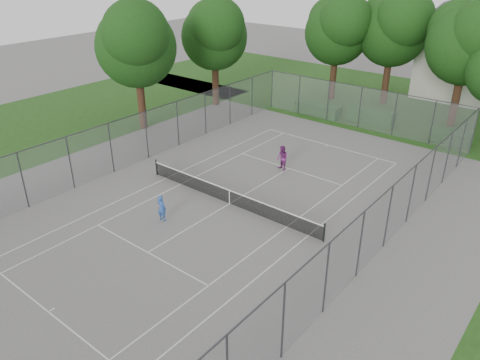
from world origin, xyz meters
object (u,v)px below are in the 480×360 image
Objects in this scene: tennis_net at (229,196)px; house at (462,61)px; girl_player at (162,208)px; woman_player at (282,158)px.

house reaches higher than tennis_net.
tennis_net is at bearing -122.59° from girl_player.
girl_player is 0.88× the size of woman_player.
house is 5.28× the size of woman_player.
girl_player is at bearing -98.89° from house.
tennis_net is 4.17m from girl_player.
tennis_net is 5.89m from woman_player.
girl_player reaches higher than tennis_net.
girl_player is (-5.47, -35.01, -2.97)m from house.
house reaches higher than girl_player.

